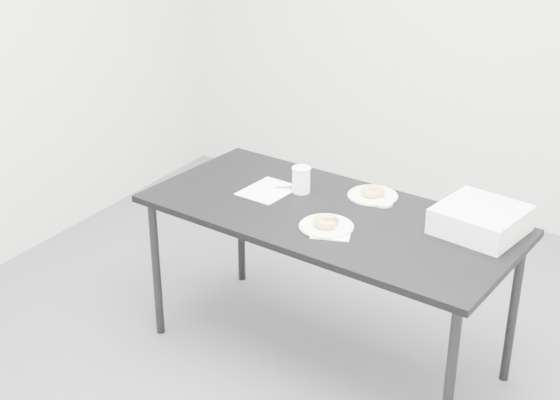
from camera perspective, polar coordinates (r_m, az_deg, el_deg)
The scene contains 14 objects.
floor at distance 3.92m, azimuth 1.38°, elevation -11.35°, with size 4.00×4.00×0.00m, color #4A494E.
wall_back at distance 5.12m, azimuth 12.75°, elevation 13.26°, with size 4.00×0.02×2.70m, color silver.
table at distance 3.57m, azimuth 3.54°, elevation -1.74°, with size 1.78×0.97×0.78m.
scorecard at distance 3.76m, azimuth -0.87°, elevation 0.71°, with size 0.21×0.27×0.00m, color white.
logo_patch at distance 3.78m, azimuth 0.91°, elevation 0.90°, with size 0.04×0.04×0.00m, color green.
pen at distance 3.78m, azimuth 0.58°, elevation 0.96°, with size 0.01×0.01×0.12m, color #0B7E6F.
napkin at distance 3.36m, azimuth 3.79°, elevation -2.30°, with size 0.17×0.17×0.00m, color white.
plate_near at distance 3.40m, azimuth 3.41°, elevation -1.93°, with size 0.24×0.24×0.01m, color white.
donut_near at distance 3.39m, azimuth 3.42°, elevation -1.60°, with size 0.11×0.11×0.04m, color gold.
plate_far at distance 3.72m, azimuth 6.80°, elevation 0.33°, with size 0.24×0.24×0.01m, color white.
donut_far at distance 3.71m, azimuth 6.81°, elevation 0.64°, with size 0.11×0.11×0.04m, color gold.
coffee_cup at distance 3.72m, azimuth 1.56°, elevation 1.49°, with size 0.08×0.08×0.13m, color white.
cup_lid at distance 3.64m, azimuth 7.55°, elevation -0.22°, with size 0.09×0.09×0.01m, color white.
bakery_box at distance 3.45m, azimuth 14.46°, elevation -1.39°, with size 0.34×0.34×0.11m, color silver.
Camera 1 is at (1.52, -2.79, 2.29)m, focal length 50.00 mm.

